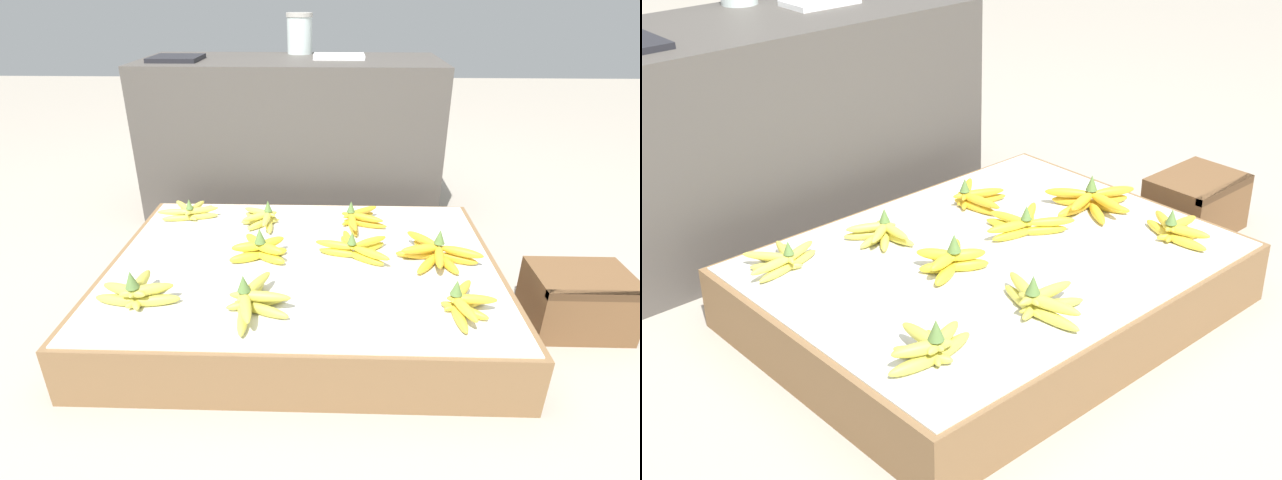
% 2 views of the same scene
% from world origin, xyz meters
% --- Properties ---
extents(ground_plane, '(10.00, 10.00, 0.00)m').
position_xyz_m(ground_plane, '(0.00, 0.00, 0.00)').
color(ground_plane, '#A89E8E').
extents(display_platform, '(1.23, 0.94, 0.18)m').
position_xyz_m(display_platform, '(0.00, 0.00, 0.09)').
color(display_platform, olive).
rests_on(display_platform, ground_plane).
extents(back_vendor_table, '(1.31, 0.54, 0.69)m').
position_xyz_m(back_vendor_table, '(-0.10, 0.89, 0.34)').
color(back_vendor_table, '#4C4742').
rests_on(back_vendor_table, ground_plane).
extents(wooden_crate, '(0.29, 0.23, 0.19)m').
position_xyz_m(wooden_crate, '(0.85, -0.08, 0.09)').
color(wooden_crate, brown).
rests_on(wooden_crate, ground_plane).
extents(banana_bunch_front_left, '(0.24, 0.16, 0.11)m').
position_xyz_m(banana_bunch_front_left, '(-0.44, -0.26, 0.21)').
color(banana_bunch_front_left, gold).
rests_on(banana_bunch_front_left, display_platform).
extents(banana_bunch_front_midleft, '(0.18, 0.27, 0.11)m').
position_xyz_m(banana_bunch_front_midleft, '(-0.12, -0.28, 0.21)').
color(banana_bunch_front_midleft, gold).
rests_on(banana_bunch_front_midleft, display_platform).
extents(banana_bunch_front_right, '(0.15, 0.23, 0.10)m').
position_xyz_m(banana_bunch_front_right, '(0.44, -0.27, 0.21)').
color(banana_bunch_front_right, gold).
rests_on(banana_bunch_front_right, display_platform).
extents(banana_bunch_middle_midleft, '(0.19, 0.16, 0.11)m').
position_xyz_m(banana_bunch_middle_midleft, '(-0.14, 0.01, 0.21)').
color(banana_bunch_middle_midleft, yellow).
rests_on(banana_bunch_middle_midleft, display_platform).
extents(banana_bunch_middle_midright, '(0.24, 0.22, 0.09)m').
position_xyz_m(banana_bunch_middle_midright, '(0.17, 0.04, 0.21)').
color(banana_bunch_middle_midright, yellow).
rests_on(banana_bunch_middle_midright, display_platform).
extents(banana_bunch_middle_right, '(0.27, 0.25, 0.11)m').
position_xyz_m(banana_bunch_middle_right, '(0.42, 0.00, 0.21)').
color(banana_bunch_middle_right, gold).
rests_on(banana_bunch_middle_right, display_platform).
extents(banana_bunch_back_left, '(0.22, 0.15, 0.08)m').
position_xyz_m(banana_bunch_back_left, '(-0.45, 0.32, 0.20)').
color(banana_bunch_back_left, '#DBCC4C').
rests_on(banana_bunch_back_left, display_platform).
extents(banana_bunch_back_midleft, '(0.14, 0.18, 0.09)m').
position_xyz_m(banana_bunch_back_midleft, '(-0.17, 0.27, 0.20)').
color(banana_bunch_back_midleft, '#DBCC4C').
rests_on(banana_bunch_back_midleft, display_platform).
extents(banana_bunch_back_midright, '(0.17, 0.23, 0.09)m').
position_xyz_m(banana_bunch_back_midright, '(0.18, 0.27, 0.21)').
color(banana_bunch_back_midright, gold).
rests_on(banana_bunch_back_midright, display_platform).
extents(foam_tray_white, '(0.22, 0.14, 0.02)m').
position_xyz_m(foam_tray_white, '(0.11, 0.90, 0.70)').
color(foam_tray_white, white).
rests_on(foam_tray_white, back_vendor_table).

